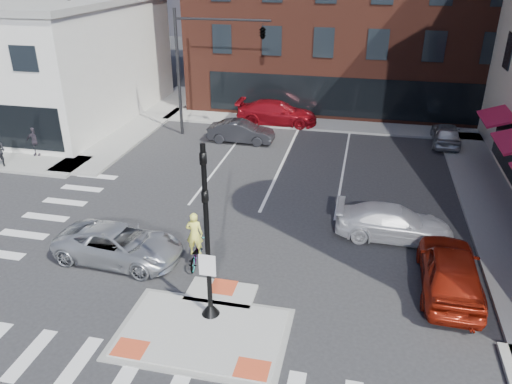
% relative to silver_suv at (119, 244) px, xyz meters
% --- Properties ---
extents(ground, '(120.00, 120.00, 0.00)m').
position_rel_silver_suv_xyz_m(ground, '(4.50, -2.92, -0.70)').
color(ground, '#28282B').
rests_on(ground, ground).
extents(refuge_island, '(5.40, 4.65, 0.13)m').
position_rel_silver_suv_xyz_m(refuge_island, '(4.50, -3.18, -0.65)').
color(refuge_island, gray).
rests_on(refuge_island, ground).
extents(sidewalk_nw, '(23.50, 20.50, 0.15)m').
position_rel_silver_suv_xyz_m(sidewalk_nw, '(-12.26, 12.37, -0.62)').
color(sidewalk_nw, gray).
rests_on(sidewalk_nw, ground).
extents(sidewalk_e, '(3.00, 24.00, 0.15)m').
position_rel_silver_suv_xyz_m(sidewalk_e, '(15.30, 7.08, -0.62)').
color(sidewalk_e, gray).
rests_on(sidewalk_e, ground).
extents(sidewalk_n, '(26.00, 3.00, 0.15)m').
position_rel_silver_suv_xyz_m(sidewalk_n, '(7.50, 19.08, -0.62)').
color(sidewalk_n, gray).
rests_on(sidewalk_n, ground).
extents(building_nw, '(20.40, 16.40, 14.40)m').
position_rel_silver_suv_xyz_m(building_nw, '(-17.48, 17.06, 3.53)').
color(building_nw, silver).
rests_on(building_nw, ground).
extents(building_far_left, '(10.00, 12.00, 10.00)m').
position_rel_silver_suv_xyz_m(building_far_left, '(0.50, 49.08, 4.30)').
color(building_far_left, slate).
rests_on(building_far_left, ground).
extents(building_far_right, '(12.00, 12.00, 12.00)m').
position_rel_silver_suv_xyz_m(building_far_right, '(13.50, 51.08, 5.30)').
color(building_far_right, brown).
rests_on(building_far_right, ground).
extents(signal_pole, '(0.60, 0.60, 5.98)m').
position_rel_silver_suv_xyz_m(signal_pole, '(4.50, -2.53, 1.66)').
color(signal_pole, black).
rests_on(signal_pole, refuge_island).
extents(mast_arm_signal, '(6.10, 2.24, 8.00)m').
position_rel_silver_suv_xyz_m(mast_arm_signal, '(1.03, 15.08, 5.51)').
color(mast_arm_signal, black).
rests_on(mast_arm_signal, ground).
extents(silver_suv, '(5.15, 2.63, 1.39)m').
position_rel_silver_suv_xyz_m(silver_suv, '(0.00, 0.00, 0.00)').
color(silver_suv, silver).
rests_on(silver_suv, ground).
extents(red_sedan, '(2.13, 5.06, 1.71)m').
position_rel_silver_suv_xyz_m(red_sedan, '(12.34, 0.74, 0.16)').
color(red_sedan, '#9A1F0E').
rests_on(red_sedan, ground).
extents(white_pickup, '(4.86, 2.02, 1.41)m').
position_rel_silver_suv_xyz_m(white_pickup, '(10.50, 4.11, 0.01)').
color(white_pickup, white).
rests_on(white_pickup, ground).
extents(bg_car_dark, '(4.20, 1.47, 1.38)m').
position_rel_silver_suv_xyz_m(bg_car_dark, '(1.27, 14.34, -0.00)').
color(bg_car_dark, '#25252A').
rests_on(bg_car_dark, ground).
extents(bg_car_silver, '(1.79, 4.16, 1.40)m').
position_rel_silver_suv_xyz_m(bg_car_silver, '(14.00, 16.72, 0.00)').
color(bg_car_silver, silver).
rests_on(bg_car_silver, ground).
extents(bg_car_red, '(5.70, 2.40, 1.64)m').
position_rel_silver_suv_xyz_m(bg_car_red, '(2.81, 18.58, 0.13)').
color(bg_car_red, maroon).
rests_on(bg_car_red, ground).
extents(cyclist, '(0.82, 1.83, 2.23)m').
position_rel_silver_suv_xyz_m(cyclist, '(3.00, 0.37, 0.05)').
color(cyclist, '#3F3F44').
rests_on(cyclist, ground).
extents(pedestrian_b, '(1.08, 0.61, 1.73)m').
position_rel_silver_suv_xyz_m(pedestrian_b, '(-9.87, 9.08, 0.32)').
color(pedestrian_b, '#39323D').
rests_on(pedestrian_b, sidewalk_nw).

